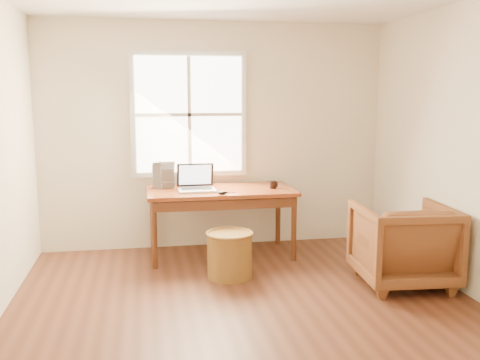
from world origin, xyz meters
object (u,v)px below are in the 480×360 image
object	(u,v)px
wicker_stool	(230,255)
laptop	(197,177)
coffee_mug	(273,185)
desk	(221,191)
cd_stack_a	(167,174)
armchair	(403,244)

from	to	relation	value
wicker_stool	laptop	size ratio (longest dim) A/B	1.04
laptop	coffee_mug	world-z (taller)	laptop
desk	laptop	xyz separation A→B (m)	(-0.27, -0.08, 0.17)
wicker_stool	cd_stack_a	world-z (taller)	cd_stack_a
wicker_stool	desk	bearing A→B (deg)	88.39
desk	cd_stack_a	bearing A→B (deg)	160.89
coffee_mug	cd_stack_a	size ratio (longest dim) A/B	0.28
armchair	cd_stack_a	world-z (taller)	cd_stack_a
armchair	coffee_mug	size ratio (longest dim) A/B	10.17
desk	armchair	xyz separation A→B (m)	(1.55, -1.21, -0.34)
armchair	cd_stack_a	size ratio (longest dim) A/B	2.84
laptop	desk	bearing A→B (deg)	16.07
desk	cd_stack_a	world-z (taller)	cd_stack_a
armchair	laptop	xyz separation A→B (m)	(-1.82, 1.13, 0.51)
armchair	laptop	distance (m)	2.20
desk	coffee_mug	distance (m)	0.58
desk	laptop	bearing A→B (deg)	-162.85
armchair	wicker_stool	xyz separation A→B (m)	(-1.57, 0.48, -0.17)
laptop	cd_stack_a	bearing A→B (deg)	136.16
laptop	cd_stack_a	size ratio (longest dim) A/B	1.40
laptop	cd_stack_a	world-z (taller)	same
wicker_stool	coffee_mug	bearing A→B (deg)	48.43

